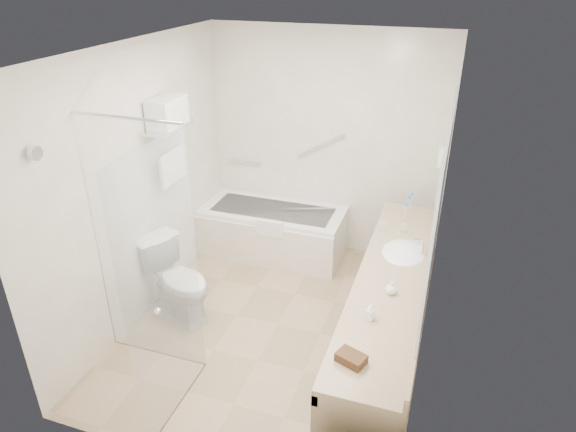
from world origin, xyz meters
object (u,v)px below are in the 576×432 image
(bathtub, at_px, (273,231))
(vanity_counter, at_px, (391,298))
(amenity_basket, at_px, (351,358))
(water_bottle_left, at_px, (411,202))
(toilet, at_px, (178,280))

(bathtub, bearing_deg, vanity_counter, -42.35)
(vanity_counter, bearing_deg, amenity_basket, -95.92)
(vanity_counter, xyz_separation_m, water_bottle_left, (-0.01, 1.25, 0.29))
(bathtub, height_order, amenity_basket, amenity_basket)
(bathtub, distance_m, vanity_counter, 2.09)
(vanity_counter, height_order, water_bottle_left, water_bottle_left)
(water_bottle_left, bearing_deg, toilet, -147.94)
(bathtub, height_order, water_bottle_left, water_bottle_left)
(bathtub, relative_size, water_bottle_left, 8.65)
(vanity_counter, xyz_separation_m, toilet, (-1.97, 0.02, -0.27))
(amenity_basket, xyz_separation_m, water_bottle_left, (0.09, 2.29, 0.05))
(bathtub, xyz_separation_m, vanity_counter, (1.52, -1.39, 0.36))
(toilet, distance_m, amenity_basket, 2.21)
(bathtub, bearing_deg, toilet, -108.24)
(vanity_counter, bearing_deg, bathtub, 137.65)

